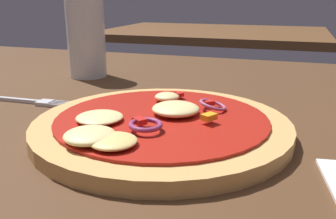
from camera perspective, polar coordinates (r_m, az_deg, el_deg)
dining_table at (r=0.39m, az=-5.89°, el=-5.80°), size 1.37×1.01×0.03m
pizza at (r=0.38m, az=-1.22°, el=-2.41°), size 0.26×0.26×0.03m
fork at (r=0.53m, az=-21.00°, el=1.23°), size 0.16×0.02×0.01m
beer_glass at (r=0.66m, az=-12.51°, el=10.58°), size 0.06×0.06×0.15m
background_table at (r=1.55m, az=7.22°, el=11.57°), size 0.88×0.60×0.03m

